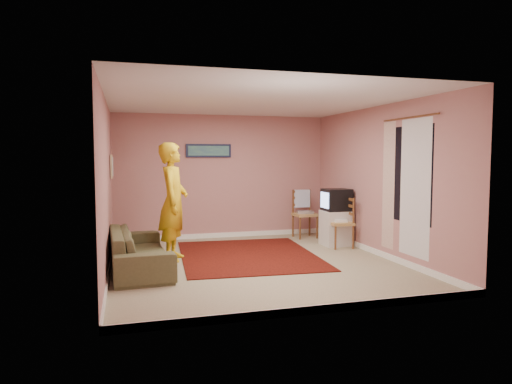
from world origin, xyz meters
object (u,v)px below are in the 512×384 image
object	(u,v)px
crt_tv	(336,200)
person	(173,202)
chair_b	(341,217)
sofa	(139,250)
chair_a	(305,209)
tv_cabinet	(336,228)

from	to	relation	value
crt_tv	person	xyz separation A→B (m)	(-3.17, -0.42, 0.09)
chair_b	sofa	size ratio (longest dim) A/B	0.25
chair_a	crt_tv	bearing A→B (deg)	-77.35
person	chair_a	bearing A→B (deg)	-48.51
tv_cabinet	chair_a	bearing A→B (deg)	105.78
tv_cabinet	chair_b	xyz separation A→B (m)	(-0.02, -0.24, 0.25)
crt_tv	sofa	bearing A→B (deg)	-165.34
sofa	person	xyz separation A→B (m)	(0.57, 0.53, 0.67)
tv_cabinet	person	distance (m)	3.27
sofa	person	bearing A→B (deg)	-49.98
chair_b	sofa	distance (m)	3.81
tv_cabinet	sofa	xyz separation A→B (m)	(-3.75, -0.96, -0.03)
crt_tv	chair_a	bearing A→B (deg)	105.79
chair_b	person	xyz separation A→B (m)	(-3.15, -0.19, 0.39)
tv_cabinet	crt_tv	size ratio (longest dim) A/B	1.34
sofa	chair_b	bearing A→B (deg)	-81.98
tv_cabinet	chair_a	world-z (taller)	chair_a
crt_tv	person	distance (m)	3.20
chair_b	sofa	xyz separation A→B (m)	(-3.73, -0.72, -0.28)
chair_a	tv_cabinet	bearing A→B (deg)	-77.07
chair_a	person	distance (m)	3.24
crt_tv	chair_a	world-z (taller)	crt_tv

